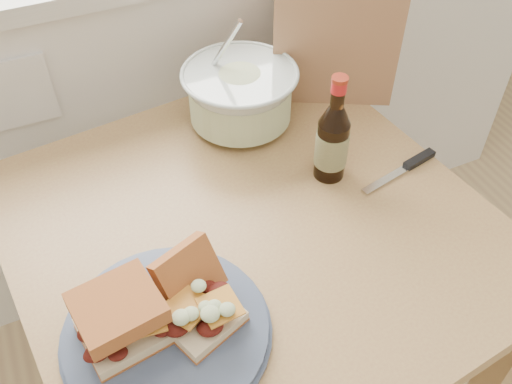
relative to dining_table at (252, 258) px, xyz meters
name	(u,v)px	position (x,y,z in m)	size (l,w,h in m)	color
cabinet_run	(134,91)	(-0.02, 0.79, -0.11)	(2.50, 0.64, 0.94)	white
dining_table	(252,258)	(0.00, 0.00, 0.00)	(0.91, 0.91, 0.69)	tan
plate	(167,331)	(-0.21, -0.15, 0.11)	(0.31, 0.31, 0.02)	#404D68
sandwich_left	(120,318)	(-0.27, -0.14, 0.16)	(0.13, 0.12, 0.09)	beige
sandwich_right	(197,299)	(-0.15, -0.14, 0.15)	(0.13, 0.18, 0.09)	beige
coleslaw_bowl	(240,97)	(0.10, 0.28, 0.16)	(0.24, 0.24, 0.24)	silver
beer_bottle	(332,141)	(0.19, 0.06, 0.19)	(0.06, 0.06, 0.23)	black
knife	(411,164)	(0.35, 0.01, 0.11)	(0.19, 0.06, 0.01)	silver
paper_bag	(336,14)	(0.35, 0.33, 0.27)	(0.26, 0.17, 0.35)	#AA7652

